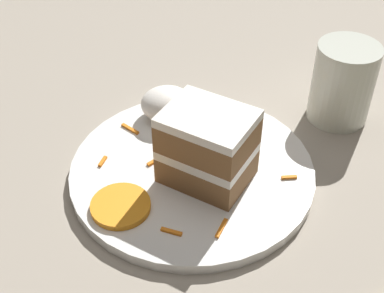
% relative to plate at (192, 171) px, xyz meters
% --- Properties ---
extents(ground_plane, '(6.00, 6.00, 0.00)m').
position_rel_plate_xyz_m(ground_plane, '(-0.04, 0.03, -0.04)').
color(ground_plane, black).
rests_on(ground_plane, ground).
extents(dining_table, '(1.23, 1.04, 0.03)m').
position_rel_plate_xyz_m(dining_table, '(-0.04, 0.03, -0.02)').
color(dining_table, gray).
rests_on(dining_table, ground).
extents(plate, '(0.28, 0.28, 0.01)m').
position_rel_plate_xyz_m(plate, '(0.00, 0.00, 0.00)').
color(plate, white).
rests_on(plate, dining_table).
extents(cake_slice, '(0.11, 0.11, 0.09)m').
position_rel_plate_xyz_m(cake_slice, '(0.02, -0.01, 0.05)').
color(cake_slice, brown).
rests_on(cake_slice, plate).
extents(cream_dollop, '(0.07, 0.06, 0.04)m').
position_rel_plate_xyz_m(cream_dollop, '(-0.03, 0.09, 0.03)').
color(cream_dollop, white).
rests_on(cream_dollop, plate).
extents(orange_garnish, '(0.06, 0.06, 0.01)m').
position_rel_plate_xyz_m(orange_garnish, '(-0.07, -0.07, 0.01)').
color(orange_garnish, orange).
rests_on(orange_garnish, plate).
extents(carrot_shreds_scatter, '(0.22, 0.21, 0.00)m').
position_rel_plate_xyz_m(carrot_shreds_scatter, '(0.00, 0.01, 0.01)').
color(carrot_shreds_scatter, orange).
rests_on(carrot_shreds_scatter, plate).
extents(drinking_glass, '(0.08, 0.08, 0.10)m').
position_rel_plate_xyz_m(drinking_glass, '(0.18, 0.12, 0.04)').
color(drinking_glass, beige).
rests_on(drinking_glass, dining_table).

